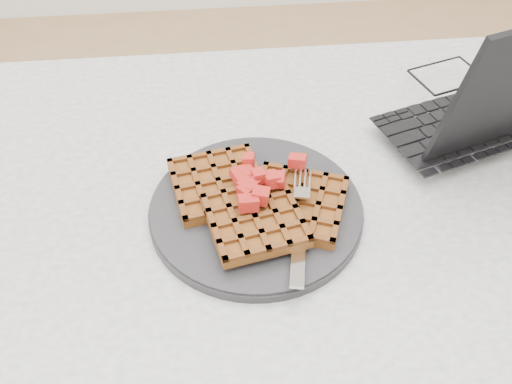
# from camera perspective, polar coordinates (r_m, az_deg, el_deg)

# --- Properties ---
(table) EXTENTS (1.20, 0.80, 0.75)m
(table) POSITION_cam_1_polar(r_m,az_deg,el_deg) (0.82, 4.67, -7.76)
(table) COLOR beige
(table) RESTS_ON ground
(plate) EXTENTS (0.27, 0.27, 0.02)m
(plate) POSITION_cam_1_polar(r_m,az_deg,el_deg) (0.72, 0.00, -1.79)
(plate) COLOR black
(plate) RESTS_ON table
(waffles) EXTENTS (0.23, 0.20, 0.03)m
(waffles) POSITION_cam_1_polar(r_m,az_deg,el_deg) (0.70, 0.04, -0.95)
(waffles) COLOR brown
(waffles) RESTS_ON plate
(strawberry_pile) EXTENTS (0.15, 0.15, 0.02)m
(strawberry_pile) POSITION_cam_1_polar(r_m,az_deg,el_deg) (0.69, -0.00, 0.82)
(strawberry_pile) COLOR #8A0402
(strawberry_pile) RESTS_ON waffles
(fork) EXTENTS (0.06, 0.18, 0.02)m
(fork) POSITION_cam_1_polar(r_m,az_deg,el_deg) (0.69, 4.42, -3.13)
(fork) COLOR silver
(fork) RESTS_ON plate
(laptop) EXTENTS (0.39, 0.34, 0.23)m
(laptop) POSITION_cam_1_polar(r_m,az_deg,el_deg) (0.91, 21.92, 8.70)
(laptop) COLOR black
(laptop) RESTS_ON table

